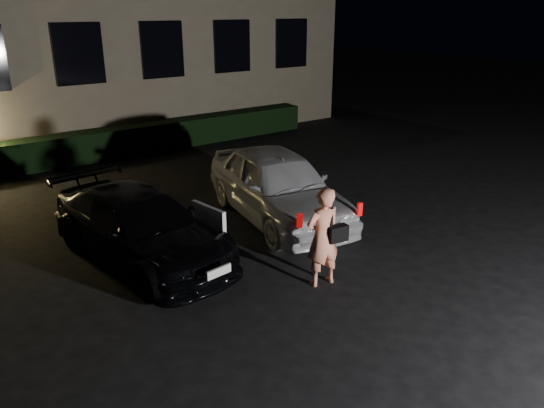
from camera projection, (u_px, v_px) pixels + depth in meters
ground at (350, 310)px, 7.90m from camera, size 80.00×80.00×0.00m
hedge at (95, 146)px, 15.57m from camera, size 15.00×0.70×0.85m
sedan at (140, 226)px, 9.35m from camera, size 2.22×4.42×1.23m
hatch at (278, 185)px, 11.11m from camera, size 2.59×4.63×1.49m
man at (323, 237)px, 8.39m from camera, size 0.69×0.48×1.65m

